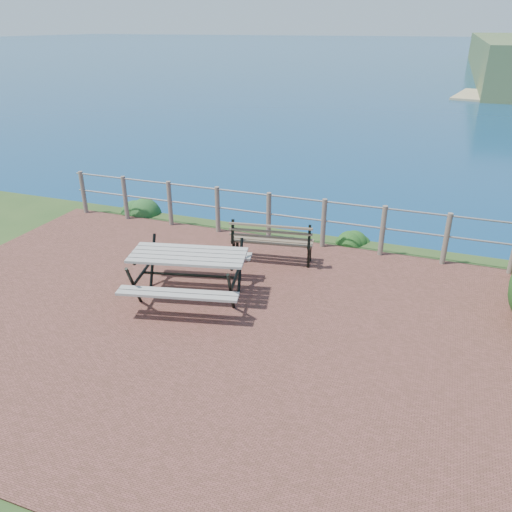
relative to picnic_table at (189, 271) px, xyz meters
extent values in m
cube|color=brown|center=(0.41, -0.59, -0.49)|extent=(10.00, 7.00, 0.12)
plane|color=#135273|center=(0.41, 199.41, -0.49)|extent=(1200.00, 1200.00, 0.00)
cylinder|color=#6B5B4C|center=(-4.19, 2.76, 0.03)|extent=(0.10, 0.10, 1.00)
cylinder|color=#6B5B4C|center=(-3.04, 2.76, 0.03)|extent=(0.10, 0.10, 1.00)
cylinder|color=#6B5B4C|center=(-1.89, 2.76, 0.03)|extent=(0.10, 0.10, 1.00)
cylinder|color=#6B5B4C|center=(-0.74, 2.76, 0.03)|extent=(0.10, 0.10, 1.00)
cylinder|color=#6B5B4C|center=(0.41, 2.76, 0.03)|extent=(0.10, 0.10, 1.00)
cylinder|color=#6B5B4C|center=(1.56, 2.76, 0.03)|extent=(0.10, 0.10, 1.00)
cylinder|color=#6B5B4C|center=(2.71, 2.76, 0.03)|extent=(0.10, 0.10, 1.00)
cylinder|color=#6B5B4C|center=(3.86, 2.76, 0.03)|extent=(0.10, 0.10, 1.00)
cylinder|color=slate|center=(0.41, 2.76, 0.48)|extent=(9.40, 0.04, 0.04)
cylinder|color=slate|center=(0.41, 2.76, 0.08)|extent=(9.40, 0.04, 0.04)
cube|color=gray|center=(0.00, 0.00, 0.28)|extent=(1.95, 1.15, 0.04)
cube|color=gray|center=(0.00, 0.00, -0.03)|extent=(1.84, 0.67, 0.04)
cube|color=gray|center=(0.00, 0.00, -0.03)|extent=(1.84, 0.67, 0.04)
cylinder|color=black|center=(0.00, 0.00, -0.08)|extent=(1.54, 0.40, 0.04)
cube|color=brown|center=(0.82, 1.76, -0.06)|extent=(1.56, 0.61, 0.03)
cube|color=brown|center=(0.82, 1.76, 0.21)|extent=(1.52, 0.35, 0.35)
cube|color=black|center=(0.82, 1.76, -0.27)|extent=(0.06, 0.06, 0.42)
cube|color=black|center=(0.82, 1.76, -0.27)|extent=(0.06, 0.06, 0.42)
cube|color=black|center=(0.82, 1.76, -0.27)|extent=(0.06, 0.06, 0.42)
cube|color=black|center=(0.82, 1.76, -0.27)|extent=(0.06, 0.06, 0.42)
ellipsoid|color=#205724|center=(-3.01, 3.29, -0.49)|extent=(0.76, 0.76, 0.49)
ellipsoid|color=#1D4A16|center=(2.23, 3.31, -0.49)|extent=(0.68, 0.68, 0.39)
camera|label=1|loc=(3.50, -6.35, 3.61)|focal=35.00mm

